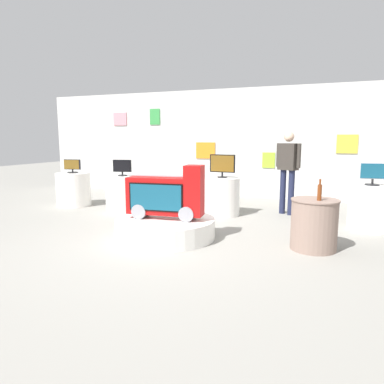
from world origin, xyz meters
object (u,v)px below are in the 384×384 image
object	(u,v)px
novelty_firetruck_tv	(166,197)
display_pedestal_far_right	(123,194)
shopper_browsing_near_truck	(288,166)
display_pedestal_right_rear	(370,208)
side_table_round	(314,224)
tv_on_center_rear	(72,166)
bottle_on_side_table	(320,192)
display_pedestal_left_rear	(222,196)
display_pedestal_center_rear	(74,189)
tv_on_right_rear	(373,173)
tv_on_left_rear	(222,165)
main_display_pedestal	(165,228)
tv_on_far_right	(122,167)

from	to	relation	value
novelty_firetruck_tv	display_pedestal_far_right	bearing A→B (deg)	138.70
shopper_browsing_near_truck	display_pedestal_right_rear	bearing A→B (deg)	-28.73
display_pedestal_right_rear	side_table_round	distance (m)	1.69
tv_on_center_rear	shopper_browsing_near_truck	bearing A→B (deg)	9.31
bottle_on_side_table	display_pedestal_left_rear	bearing A→B (deg)	136.10
novelty_firetruck_tv	bottle_on_side_table	xyz separation A→B (m)	(2.20, 0.12, 0.18)
display_pedestal_left_rear	display_pedestal_center_rear	world-z (taller)	same
display_pedestal_right_rear	shopper_browsing_near_truck	size ratio (longest dim) A/B	0.46
tv_on_right_rear	bottle_on_side_table	world-z (taller)	tv_on_right_rear
side_table_round	bottle_on_side_table	world-z (taller)	bottle_on_side_table
tv_on_left_rear	display_pedestal_center_rear	size ratio (longest dim) A/B	0.68
display_pedestal_far_right	side_table_round	bearing A→B (deg)	-18.64
display_pedestal_center_rear	tv_on_right_rear	distance (m)	6.16
tv_on_right_rear	shopper_browsing_near_truck	world-z (taller)	shopper_browsing_near_truck
main_display_pedestal	bottle_on_side_table	world-z (taller)	bottle_on_side_table
tv_on_center_rear	tv_on_far_right	size ratio (longest dim) A/B	0.99
main_display_pedestal	display_pedestal_center_rear	world-z (taller)	display_pedestal_center_rear
display_pedestal_right_rear	tv_on_right_rear	world-z (taller)	tv_on_right_rear
display_pedestal_right_rear	display_pedestal_far_right	world-z (taller)	same
display_pedestal_far_right	side_table_round	size ratio (longest dim) A/B	1.08
tv_on_left_rear	tv_on_right_rear	bearing A→B (deg)	-5.34
tv_on_far_right	side_table_round	xyz separation A→B (m)	(3.84, -1.29, -0.58)
display_pedestal_left_rear	tv_on_center_rear	world-z (taller)	tv_on_center_rear
tv_on_center_rear	display_pedestal_right_rear	size ratio (longest dim) A/B	0.51
novelty_firetruck_tv	display_pedestal_far_right	world-z (taller)	novelty_firetruck_tv
bottle_on_side_table	shopper_browsing_near_truck	distance (m)	2.40
display_pedestal_center_rear	display_pedestal_far_right	distance (m)	1.44
tv_on_left_rear	display_pedestal_left_rear	bearing A→B (deg)	93.77
display_pedestal_center_rear	display_pedestal_right_rear	size ratio (longest dim) A/B	1.01
main_display_pedestal	tv_on_far_right	xyz separation A→B (m)	(-1.67, 1.48, 0.79)
main_display_pedestal	tv_on_right_rear	bearing A→B (deg)	28.35
novelty_firetruck_tv	tv_on_far_right	size ratio (longest dim) A/B	3.08
novelty_firetruck_tv	tv_on_left_rear	world-z (taller)	tv_on_left_rear
novelty_firetruck_tv	tv_on_center_rear	size ratio (longest dim) A/B	3.12
display_pedestal_left_rear	tv_on_right_rear	world-z (taller)	tv_on_right_rear
display_pedestal_right_rear	display_pedestal_far_right	xyz separation A→B (m)	(-4.71, -0.16, 0.00)
novelty_firetruck_tv	tv_on_right_rear	world-z (taller)	novelty_firetruck_tv
novelty_firetruck_tv	tv_on_far_right	bearing A→B (deg)	138.79
tv_on_left_rear	tv_on_right_rear	size ratio (longest dim) A/B	1.24
side_table_round	display_pedestal_far_right	bearing A→B (deg)	161.36
display_pedestal_center_rear	display_pedestal_far_right	size ratio (longest dim) A/B	1.01
shopper_browsing_near_truck	novelty_firetruck_tv	bearing A→B (deg)	-122.81
tv_on_right_rear	tv_on_center_rear	bearing A→B (deg)	179.77
display_pedestal_left_rear	display_pedestal_right_rear	bearing A→B (deg)	-5.35
tv_on_left_rear	tv_on_center_rear	size ratio (longest dim) A/B	1.35
main_display_pedestal	novelty_firetruck_tv	distance (m)	0.49
display_pedestal_left_rear	tv_on_center_rear	size ratio (longest dim) A/B	1.97
display_pedestal_left_rear	tv_on_far_right	bearing A→B (deg)	-168.65
tv_on_far_right	display_pedestal_far_right	bearing A→B (deg)	78.98
tv_on_right_rear	side_table_round	world-z (taller)	tv_on_right_rear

